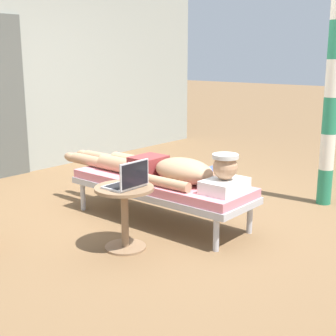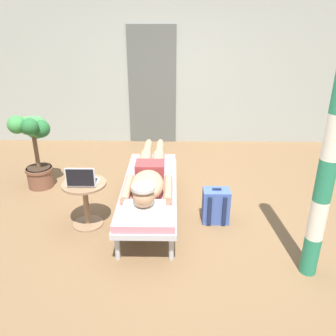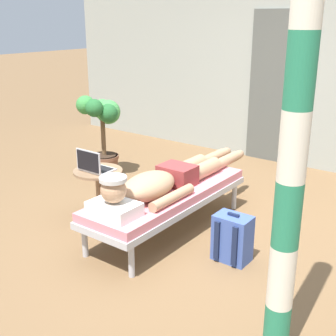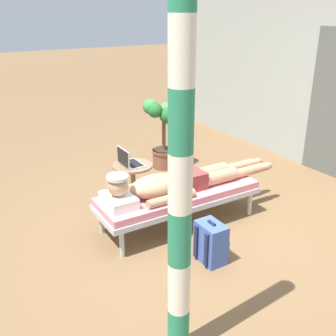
{
  "view_description": "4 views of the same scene",
  "coord_description": "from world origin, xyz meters",
  "px_view_note": "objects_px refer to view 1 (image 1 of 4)",
  "views": [
    {
      "loc": [
        -3.53,
        -2.91,
        1.56
      ],
      "look_at": [
        -0.04,
        0.02,
        0.47
      ],
      "focal_mm": 51.11,
      "sensor_mm": 36.0,
      "label": 1
    },
    {
      "loc": [
        0.03,
        -3.67,
        2.21
      ],
      "look_at": [
        -0.03,
        0.01,
        0.58
      ],
      "focal_mm": 37.71,
      "sensor_mm": 36.0,
      "label": 2
    },
    {
      "loc": [
        2.08,
        -3.15,
        1.94
      ],
      "look_at": [
        -0.43,
        0.2,
        0.52
      ],
      "focal_mm": 47.72,
      "sensor_mm": 36.0,
      "label": 3
    },
    {
      "loc": [
        3.1,
        -2.22,
        2.29
      ],
      "look_at": [
        -0.43,
        -0.08,
        0.62
      ],
      "focal_mm": 42.89,
      "sensor_mm": 36.0,
      "label": 4
    }
  ],
  "objects_px": {
    "side_table": "(125,207)",
    "backpack": "(216,187)",
    "person_reclining": "(164,169)",
    "lounge_chair": "(160,186)",
    "laptop": "(129,181)",
    "porch_post": "(333,78)"
  },
  "relations": [
    {
      "from": "side_table",
      "to": "backpack",
      "type": "height_order",
      "value": "side_table"
    },
    {
      "from": "side_table",
      "to": "backpack",
      "type": "distance_m",
      "value": 1.46
    },
    {
      "from": "person_reclining",
      "to": "lounge_chair",
      "type": "bearing_deg",
      "value": 90.0
    },
    {
      "from": "lounge_chair",
      "to": "person_reclining",
      "type": "relative_size",
      "value": 0.85
    },
    {
      "from": "backpack",
      "to": "person_reclining",
      "type": "bearing_deg",
      "value": 174.78
    },
    {
      "from": "person_reclining",
      "to": "laptop",
      "type": "height_order",
      "value": "laptop"
    },
    {
      "from": "side_table",
      "to": "laptop",
      "type": "height_order",
      "value": "laptop"
    },
    {
      "from": "person_reclining",
      "to": "side_table",
      "type": "relative_size",
      "value": 4.15
    },
    {
      "from": "person_reclining",
      "to": "laptop",
      "type": "xyz_separation_m",
      "value": [
        -0.69,
        -0.22,
        0.06
      ]
    },
    {
      "from": "side_table",
      "to": "laptop",
      "type": "relative_size",
      "value": 1.69
    },
    {
      "from": "side_table",
      "to": "porch_post",
      "type": "relative_size",
      "value": 0.2
    },
    {
      "from": "lounge_chair",
      "to": "person_reclining",
      "type": "xyz_separation_m",
      "value": [
        0.0,
        -0.05,
        0.17
      ]
    },
    {
      "from": "side_table",
      "to": "porch_post",
      "type": "height_order",
      "value": "porch_post"
    },
    {
      "from": "lounge_chair",
      "to": "porch_post",
      "type": "relative_size",
      "value": 0.7
    },
    {
      "from": "lounge_chair",
      "to": "laptop",
      "type": "relative_size",
      "value": 5.95
    },
    {
      "from": "laptop",
      "to": "person_reclining",
      "type": "bearing_deg",
      "value": 17.62
    },
    {
      "from": "lounge_chair",
      "to": "side_table",
      "type": "xyz_separation_m",
      "value": [
        -0.69,
        -0.22,
        0.01
      ]
    },
    {
      "from": "laptop",
      "to": "porch_post",
      "type": "distance_m",
      "value": 2.45
    },
    {
      "from": "backpack",
      "to": "laptop",
      "type": "bearing_deg",
      "value": -174.11
    },
    {
      "from": "backpack",
      "to": "porch_post",
      "type": "bearing_deg",
      "value": -48.24
    },
    {
      "from": "lounge_chair",
      "to": "porch_post",
      "type": "bearing_deg",
      "value": -32.64
    },
    {
      "from": "lounge_chair",
      "to": "person_reclining",
      "type": "height_order",
      "value": "person_reclining"
    }
  ]
}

